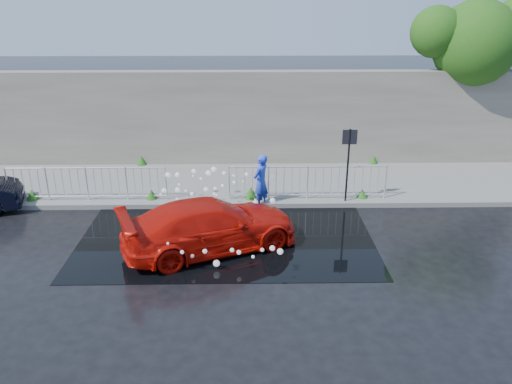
# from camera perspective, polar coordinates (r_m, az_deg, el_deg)

# --- Properties ---
(ground) EXTENTS (90.00, 90.00, 0.00)m
(ground) POSITION_cam_1_polar(r_m,az_deg,el_deg) (13.15, -5.72, -6.96)
(ground) COLOR black
(ground) RESTS_ON ground
(pavement) EXTENTS (30.00, 4.00, 0.15)m
(pavement) POSITION_cam_1_polar(r_m,az_deg,el_deg) (17.66, -4.51, 1.04)
(pavement) COLOR slate
(pavement) RESTS_ON ground
(curb) EXTENTS (30.00, 0.25, 0.16)m
(curb) POSITION_cam_1_polar(r_m,az_deg,el_deg) (15.81, -4.91, -1.50)
(curb) COLOR slate
(curb) RESTS_ON ground
(retaining_wall) EXTENTS (30.00, 0.60, 3.50)m
(retaining_wall) POSITION_cam_1_polar(r_m,az_deg,el_deg) (19.24, -4.30, 8.46)
(retaining_wall) COLOR #635F53
(retaining_wall) RESTS_ON pavement
(puddle) EXTENTS (8.00, 5.00, 0.01)m
(puddle) POSITION_cam_1_polar(r_m,az_deg,el_deg) (14.00, -3.36, -4.99)
(puddle) COLOR black
(puddle) RESTS_ON ground
(sign_post) EXTENTS (0.45, 0.06, 2.50)m
(sign_post) POSITION_cam_1_polar(r_m,az_deg,el_deg) (15.60, 10.54, 4.33)
(sign_post) COLOR black
(sign_post) RESTS_ON ground
(tree) EXTENTS (4.99, 3.14, 6.24)m
(tree) POSITION_cam_1_polar(r_m,az_deg,el_deg) (20.78, 24.05, 15.66)
(tree) COLOR #332114
(tree) RESTS_ON ground
(railing_left) EXTENTS (5.05, 0.05, 1.10)m
(railing_left) POSITION_cam_1_polar(r_m,az_deg,el_deg) (16.65, -18.78, 1.03)
(railing_left) COLOR silver
(railing_left) RESTS_ON pavement
(railing_right) EXTENTS (5.05, 0.05, 1.10)m
(railing_right) POSITION_cam_1_polar(r_m,az_deg,el_deg) (15.96, 5.90, 1.24)
(railing_right) COLOR silver
(railing_right) RESTS_ON pavement
(weeds) EXTENTS (12.17, 3.93, 0.38)m
(weeds) POSITION_cam_1_polar(r_m,az_deg,el_deg) (17.12, -5.63, 1.19)
(weeds) COLOR #195717
(weeds) RESTS_ON pavement
(water_spray) EXTENTS (3.50, 5.66, 1.07)m
(water_spray) POSITION_cam_1_polar(r_m,az_deg,el_deg) (14.38, -4.81, -1.26)
(water_spray) COLOR white
(water_spray) RESTS_ON ground
(red_car) EXTENTS (4.98, 3.53, 1.34)m
(red_car) POSITION_cam_1_polar(r_m,az_deg,el_deg) (13.07, -5.21, -3.82)
(red_car) COLOR red
(red_car) RESTS_ON ground
(person) EXTENTS (0.70, 0.76, 1.73)m
(person) POSITION_cam_1_polar(r_m,az_deg,el_deg) (15.48, 0.55, 1.21)
(person) COLOR blue
(person) RESTS_ON ground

